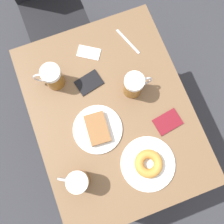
{
  "coord_description": "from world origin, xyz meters",
  "views": [
    {
      "loc": [
        -0.09,
        -0.24,
        1.9
      ],
      "look_at": [
        0.0,
        0.0,
        0.74
      ],
      "focal_mm": 40.0,
      "sensor_mm": 36.0,
      "label": 1
    }
  ],
  "objects_px": {
    "plate_with_cake": "(98,129)",
    "napkin_folded": "(89,53)",
    "plate_with_donut": "(148,164)",
    "beer_mug_left": "(52,77)",
    "beer_mug_center": "(134,85)",
    "passport_far_edge": "(89,83)",
    "passport_near_edge": "(168,122)",
    "fork": "(128,42)",
    "beer_mug_right": "(78,181)"
  },
  "relations": [
    {
      "from": "beer_mug_left",
      "to": "fork",
      "type": "bearing_deg",
      "value": 10.51
    },
    {
      "from": "plate_with_donut",
      "to": "napkin_folded",
      "type": "relative_size",
      "value": 1.93
    },
    {
      "from": "napkin_folded",
      "to": "beer_mug_right",
      "type": "bearing_deg",
      "value": -113.12
    },
    {
      "from": "plate_with_cake",
      "to": "beer_mug_center",
      "type": "relative_size",
      "value": 1.68
    },
    {
      "from": "beer_mug_left",
      "to": "passport_near_edge",
      "type": "relative_size",
      "value": 1.01
    },
    {
      "from": "napkin_folded",
      "to": "fork",
      "type": "xyz_separation_m",
      "value": [
        0.21,
        -0.01,
        -0.0
      ]
    },
    {
      "from": "beer_mug_right",
      "to": "passport_far_edge",
      "type": "bearing_deg",
      "value": 65.51
    },
    {
      "from": "beer_mug_right",
      "to": "passport_near_edge",
      "type": "relative_size",
      "value": 1.01
    },
    {
      "from": "passport_near_edge",
      "to": "plate_with_cake",
      "type": "bearing_deg",
      "value": 165.47
    },
    {
      "from": "plate_with_donut",
      "to": "fork",
      "type": "xyz_separation_m",
      "value": [
        0.14,
        0.61,
        -0.02
      ]
    },
    {
      "from": "napkin_folded",
      "to": "passport_far_edge",
      "type": "bearing_deg",
      "value": -109.14
    },
    {
      "from": "plate_with_cake",
      "to": "plate_with_donut",
      "type": "height_order",
      "value": "plate_with_donut"
    },
    {
      "from": "beer_mug_right",
      "to": "fork",
      "type": "bearing_deg",
      "value": 51.17
    },
    {
      "from": "napkin_folded",
      "to": "passport_near_edge",
      "type": "height_order",
      "value": "passport_near_edge"
    },
    {
      "from": "beer_mug_left",
      "to": "passport_far_edge",
      "type": "distance_m",
      "value": 0.18
    },
    {
      "from": "plate_with_donut",
      "to": "beer_mug_left",
      "type": "height_order",
      "value": "beer_mug_left"
    },
    {
      "from": "passport_near_edge",
      "to": "passport_far_edge",
      "type": "height_order",
      "value": "same"
    },
    {
      "from": "plate_with_cake",
      "to": "napkin_folded",
      "type": "bearing_deg",
      "value": 76.58
    },
    {
      "from": "napkin_folded",
      "to": "passport_far_edge",
      "type": "relative_size",
      "value": 0.93
    },
    {
      "from": "beer_mug_right",
      "to": "napkin_folded",
      "type": "relative_size",
      "value": 1.06
    },
    {
      "from": "beer_mug_center",
      "to": "passport_near_edge",
      "type": "relative_size",
      "value": 1.03
    },
    {
      "from": "passport_near_edge",
      "to": "plate_with_donut",
      "type": "bearing_deg",
      "value": -137.98
    },
    {
      "from": "beer_mug_center",
      "to": "passport_near_edge",
      "type": "distance_m",
      "value": 0.24
    },
    {
      "from": "fork",
      "to": "beer_mug_center",
      "type": "bearing_deg",
      "value": -106.06
    },
    {
      "from": "plate_with_cake",
      "to": "passport_far_edge",
      "type": "relative_size",
      "value": 1.67
    },
    {
      "from": "plate_with_cake",
      "to": "passport_far_edge",
      "type": "height_order",
      "value": "plate_with_cake"
    },
    {
      "from": "plate_with_donut",
      "to": "beer_mug_left",
      "type": "distance_m",
      "value": 0.6
    },
    {
      "from": "beer_mug_right",
      "to": "plate_with_cake",
      "type": "bearing_deg",
      "value": 51.19
    },
    {
      "from": "beer_mug_left",
      "to": "passport_far_edge",
      "type": "relative_size",
      "value": 0.98
    },
    {
      "from": "beer_mug_center",
      "to": "passport_far_edge",
      "type": "relative_size",
      "value": 1.0
    },
    {
      "from": "plate_with_donut",
      "to": "beer_mug_right",
      "type": "relative_size",
      "value": 1.82
    },
    {
      "from": "plate_with_cake",
      "to": "beer_mug_center",
      "type": "xyz_separation_m",
      "value": [
        0.23,
        0.13,
        0.06
      ]
    },
    {
      "from": "fork",
      "to": "passport_near_edge",
      "type": "xyz_separation_m",
      "value": [
        0.02,
        -0.46,
        0.0
      ]
    },
    {
      "from": "beer_mug_right",
      "to": "beer_mug_center",
      "type": "bearing_deg",
      "value": 39.57
    },
    {
      "from": "plate_with_cake",
      "to": "passport_far_edge",
      "type": "distance_m",
      "value": 0.24
    },
    {
      "from": "plate_with_donut",
      "to": "napkin_folded",
      "type": "distance_m",
      "value": 0.63
    },
    {
      "from": "plate_with_donut",
      "to": "passport_far_edge",
      "type": "bearing_deg",
      "value": 104.72
    },
    {
      "from": "beer_mug_right",
      "to": "passport_far_edge",
      "type": "relative_size",
      "value": 0.98
    },
    {
      "from": "plate_with_cake",
      "to": "napkin_folded",
      "type": "relative_size",
      "value": 1.8
    },
    {
      "from": "beer_mug_center",
      "to": "passport_far_edge",
      "type": "height_order",
      "value": "beer_mug_center"
    },
    {
      "from": "beer_mug_right",
      "to": "fork",
      "type": "relative_size",
      "value": 0.83
    },
    {
      "from": "beer_mug_left",
      "to": "napkin_folded",
      "type": "xyz_separation_m",
      "value": [
        0.21,
        0.09,
        -0.07
      ]
    },
    {
      "from": "plate_with_cake",
      "to": "beer_mug_right",
      "type": "relative_size",
      "value": 1.7
    },
    {
      "from": "plate_with_cake",
      "to": "plate_with_donut",
      "type": "relative_size",
      "value": 0.93
    },
    {
      "from": "plate_with_donut",
      "to": "beer_mug_right",
      "type": "bearing_deg",
      "value": 172.91
    },
    {
      "from": "plate_with_donut",
      "to": "passport_near_edge",
      "type": "relative_size",
      "value": 1.85
    },
    {
      "from": "plate_with_donut",
      "to": "napkin_folded",
      "type": "height_order",
      "value": "plate_with_donut"
    },
    {
      "from": "beer_mug_left",
      "to": "beer_mug_right",
      "type": "relative_size",
      "value": 1.0
    },
    {
      "from": "plate_with_donut",
      "to": "beer_mug_center",
      "type": "height_order",
      "value": "beer_mug_center"
    },
    {
      "from": "passport_far_edge",
      "to": "beer_mug_right",
      "type": "bearing_deg",
      "value": -114.49
    }
  ]
}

